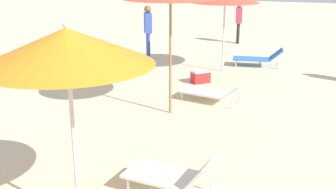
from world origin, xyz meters
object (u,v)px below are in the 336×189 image
object	(u,v)px
umbrella_third	(67,47)
person_walking_far	(148,27)
person_walking_mid	(239,19)
lounger_third_shoreside	(172,174)
lounger_farthest_shoreside	(259,58)
cooler_box	(200,76)
lounger_fourth_shoreside	(213,92)

from	to	relation	value
umbrella_third	person_walking_far	xyz separation A→B (m)	(-2.71, 8.67, -1.09)
person_walking_mid	lounger_third_shoreside	bearing A→B (deg)	-98.18
person_walking_far	lounger_third_shoreside	bearing A→B (deg)	-95.90
lounger_third_shoreside	person_walking_far	size ratio (longest dim) A/B	0.72
lounger_third_shoreside	person_walking_mid	distance (m)	11.62
lounger_third_shoreside	person_walking_far	world-z (taller)	person_walking_far
umbrella_third	lounger_farthest_shoreside	size ratio (longest dim) A/B	1.56
lounger_third_shoreside	lounger_farthest_shoreside	bearing A→B (deg)	-84.95
lounger_farthest_shoreside	cooler_box	bearing A→B (deg)	55.66
lounger_third_shoreside	lounger_fourth_shoreside	size ratio (longest dim) A/B	0.79
lounger_third_shoreside	lounger_fourth_shoreside	distance (m)	4.03
umbrella_third	lounger_farthest_shoreside	distance (m)	9.09
lounger_third_shoreside	cooler_box	bearing A→B (deg)	-72.93
lounger_farthest_shoreside	person_walking_mid	bearing A→B (deg)	-77.88
person_walking_mid	cooler_box	xyz separation A→B (m)	(0.17, -6.05, -0.80)
lounger_farthest_shoreside	person_walking_far	bearing A→B (deg)	-5.11
lounger_fourth_shoreside	cooler_box	world-z (taller)	lounger_fourth_shoreside
lounger_fourth_shoreside	lounger_farthest_shoreside	xyz separation A→B (m)	(0.47, 3.85, 0.02)
person_walking_mid	person_walking_far	bearing A→B (deg)	-134.86
lounger_third_shoreside	person_walking_far	xyz separation A→B (m)	(-3.56, 7.68, 0.77)
lounger_third_shoreside	lounger_fourth_shoreside	world-z (taller)	lounger_third_shoreside
cooler_box	lounger_fourth_shoreside	bearing A→B (deg)	-64.45
lounger_third_shoreside	person_walking_far	distance (m)	8.49
umbrella_third	lounger_third_shoreside	xyz separation A→B (m)	(0.84, 1.00, -1.87)
lounger_fourth_shoreside	cooler_box	distance (m)	1.64
cooler_box	person_walking_mid	bearing A→B (deg)	91.60
lounger_fourth_shoreside	person_walking_mid	size ratio (longest dim) A/B	0.99
person_walking_far	lounger_fourth_shoreside	bearing A→B (deg)	-80.43
umbrella_third	lounger_third_shoreside	distance (m)	2.28
lounger_third_shoreside	lounger_fourth_shoreside	xyz separation A→B (m)	(-0.44, 4.00, -0.04)
person_walking_mid	cooler_box	bearing A→B (deg)	-103.08
umbrella_third	person_walking_mid	xyz separation A→B (m)	(-0.47, 12.53, -1.18)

